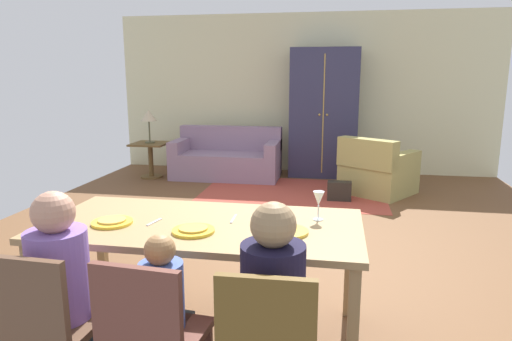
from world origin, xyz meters
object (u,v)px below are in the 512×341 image
armoire (324,113)px  handbag (339,191)px  plate_near_man (112,222)px  person_woman (273,321)px  wine_glass (319,200)px  dining_table (203,233)px  table_lamp (149,117)px  person_child (166,326)px  couch (227,159)px  person_man (66,302)px  side_table (151,155)px  plate_near_child (193,231)px  dining_chair_child (150,334)px  dining_chair_man (45,323)px  armchair (377,172)px  plate_near_woman (287,232)px

armoire → handbag: armoire is taller
plate_near_man → person_woman: size_ratio=0.23×
plate_near_man → wine_glass: (1.25, 0.30, 0.12)m
dining_table → table_lamp: 4.90m
person_child → couch: bearing=100.4°
person_man → table_lamp: (-1.66, 5.02, 0.50)m
person_child → side_table: size_ratio=1.59×
table_lamp → armoire: bearing=13.3°
couch → table_lamp: (-1.23, -0.26, 0.71)m
plate_near_child → person_man: bearing=-138.8°
person_man → armoire: 5.81m
dining_chair_child → armoire: size_ratio=0.41×
armoire → person_woman: bearing=-90.5°
dining_chair_man → handbag: bearing=71.8°
plate_near_man → side_table: plate_near_man is taller
wine_glass → person_man: size_ratio=0.17×
wine_glass → armchair: wine_glass is taller
plate_near_man → person_woman: bearing=-26.2°
plate_near_child → person_man: person_man is taller
plate_near_woman → armchair: bearing=78.1°
armoire → table_lamp: bearing=-166.7°
wine_glass → dining_chair_child: (-0.71, -1.01, -0.40)m
dining_chair_man → plate_near_woman: bearing=33.8°
armchair → wine_glass: bearing=-100.3°
table_lamp → armchair: bearing=-7.1°
wine_glass → person_woman: (-0.17, -0.83, -0.38)m
plate_near_child → plate_near_woman: (0.54, 0.08, 0.00)m
plate_near_man → couch: (-0.43, 4.74, -0.47)m
plate_near_woman → wine_glass: wine_glass is taller
plate_near_woman → armoire: bearing=89.5°
side_table → armoire: bearing=13.3°
handbag → person_child: bearing=-101.9°
dining_chair_man → person_woman: bearing=9.2°
couch → wine_glass: bearing=-69.3°
plate_near_woman → table_lamp: (-2.74, 4.46, 0.24)m
table_lamp → person_woman: bearing=-61.3°
person_woman → handbag: person_woman is taller
person_child → armoire: 5.74m
person_woman → dining_table: bearing=129.6°
person_woman → armoire: 5.70m
person_child → armchair: person_child is taller
side_table → handbag: bearing=-16.3°
wine_glass → couch: 4.78m
dining_chair_child → person_child: bearing=86.9°
plate_near_woman → table_lamp: bearing=121.6°
plate_near_child → table_lamp: bearing=115.9°
plate_near_child → handbag: plate_near_child is taller
person_child → person_woman: person_woman is taller
plate_near_man → plate_near_child: (0.54, -0.06, 0.00)m
plate_near_child → table_lamp: (-2.20, 4.54, 0.24)m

